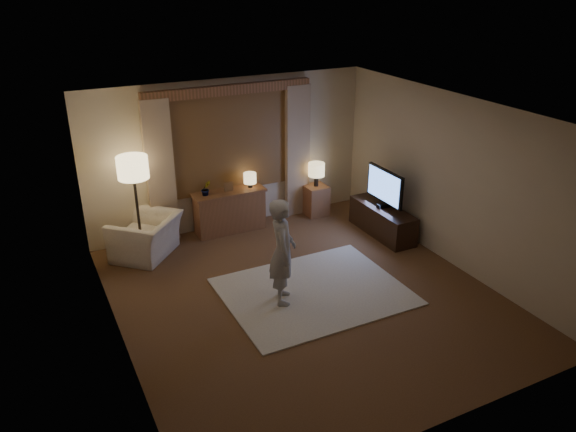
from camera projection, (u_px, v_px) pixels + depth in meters
room at (289, 196)px, 7.77m from camera, size 5.04×5.54×2.64m
rug at (314, 291)px, 7.99m from camera, size 2.50×2.00×0.02m
sideboard at (230, 212)px, 9.74m from camera, size 1.20×0.40×0.70m
picture_frame at (229, 188)px, 9.56m from camera, size 0.16×0.02×0.20m
plant at (206, 189)px, 9.37m from camera, size 0.17×0.13×0.30m
table_lamp_sideboard at (250, 179)px, 9.68m from camera, size 0.22×0.22×0.30m
floor_lamp at (133, 173)px, 8.54m from camera, size 0.48×0.48×1.63m
armchair at (146, 237)px, 8.90m from camera, size 1.33×1.34×0.66m
side_table at (316, 200)px, 10.42m from camera, size 0.40×0.40×0.56m
table_lamp_side at (316, 170)px, 10.18m from camera, size 0.30×0.30×0.44m
tv_stand at (382, 220)px, 9.65m from camera, size 0.45×1.40×0.50m
tv at (385, 187)px, 9.40m from camera, size 0.23×0.93×0.67m
person at (282, 251)px, 7.48m from camera, size 0.54×0.64×1.50m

